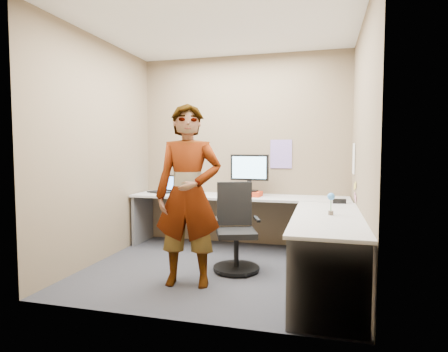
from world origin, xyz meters
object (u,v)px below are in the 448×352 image
(desk, at_px, (263,214))
(monitor, at_px, (249,170))
(person, at_px, (188,195))
(office_chair, at_px, (236,235))

(desk, xyz_separation_m, monitor, (-0.28, 0.59, 0.50))
(person, bearing_deg, monitor, 68.43)
(office_chair, bearing_deg, person, -141.07)
(desk, relative_size, monitor, 5.65)
(office_chair, bearing_deg, desk, 32.78)
(desk, distance_m, person, 1.13)
(desk, relative_size, office_chair, 3.08)
(monitor, distance_m, office_chair, 1.15)
(desk, height_order, office_chair, office_chair)
(office_chair, distance_m, person, 0.84)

